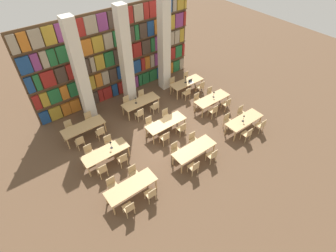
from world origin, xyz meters
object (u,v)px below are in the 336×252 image
Objects in this scene: desk_lamp_0 at (244,117)px; chair_28 at (140,114)px; pillar_right at (164,46)px; chair_18 at (182,129)px; reading_table_2 at (244,121)px; reading_table_8 at (187,83)px; chair_5 at (176,150)px; chair_3 at (134,173)px; chair_7 at (193,139)px; chair_20 at (213,111)px; chair_34 at (201,87)px; laptop at (191,82)px; chair_24 at (80,142)px; chair_25 at (70,127)px; chair_35 at (187,78)px; chair_21 at (197,100)px; reading_table_6 at (83,128)px; desk_lamp_3 at (136,99)px; reading_table_3 at (106,153)px; chair_1 at (112,185)px; reading_table_1 at (194,150)px; reading_table_4 at (166,123)px; chair_33 at (173,83)px; chair_16 at (165,138)px; reading_table_5 at (212,99)px; chair_4 at (194,167)px; chair_26 at (100,132)px; chair_32 at (187,93)px; chair_13 at (89,152)px; chair_23 at (210,93)px; chair_27 at (89,119)px; chair_10 at (261,125)px; desk_lamp_2 at (214,94)px; pillar_center at (126,59)px; desk_lamp_1 at (111,144)px; chair_30 at (155,107)px; chair_8 at (247,134)px; desk_lamp_4 at (186,78)px; chair_9 at (228,120)px; chair_19 at (166,115)px; chair_0 at (129,208)px; chair_14 at (123,159)px; chair_17 at (150,123)px; chair_15 at (109,143)px; reading_table_7 at (141,102)px; pillar_left at (81,74)px.

desk_lamp_0 reaches higher than chair_28.
chair_18 is at bearing -115.85° from pillar_right.
reading_table_2 is 3.52m from chair_18.
desk_lamp_0 reaches higher than reading_table_8.
chair_28 is (0.08, 3.46, 0.00)m from chair_5.
chair_7 is at bearing 179.54° from chair_3.
chair_34 is at bearing 64.28° from chair_20.
chair_24 is at bearing -176.93° from laptop.
chair_35 is at bearing 179.66° from chair_25.
chair_20 is at bearing 90.00° from chair_21.
reading_table_6 is 5.54× the size of desk_lamp_3.
reading_table_3 is 4.07m from desk_lamp_3.
chair_1 is at bearing -0.47° from chair_5.
reading_table_1 is 2.41m from reading_table_4.
reading_table_4 is at bearing -158.33° from chair_1.
chair_5 and chair_33 have the same top height.
pillar_right is 6.72× the size of chair_16.
pillar_right is 4.45m from reading_table_5.
chair_4 is 0.39× the size of reading_table_6.
chair_26 is 6.07m from chair_32.
reading_table_8 is at bearing -168.21° from chair_13.
chair_27 is (-7.27, 2.39, 0.00)m from chair_23.
chair_10 is 2.27× the size of desk_lamp_2.
pillar_center is 13.83× the size of desk_lamp_1.
chair_30 is at bearing -108.87° from chair_5.
chair_4 and chair_7 have the same top height.
chair_8 is at bearing -27.29° from desk_lamp_1.
chair_23 is 1.00× the size of chair_35.
desk_lamp_4 is (-0.75, 1.62, 0.60)m from chair_23.
desk_lamp_3 is (-3.44, 4.22, 0.54)m from chair_9.
chair_16 is 1.00× the size of chair_35.
pillar_center is at bearing 90.58° from reading_table_4.
chair_19 is at bearing -117.05° from chair_5.
chair_35 is at bearing 82.52° from desk_lamp_0.
chair_0 is at bearing -153.53° from chair_18.
chair_5 is 6.04m from chair_25.
chair_14 is (0.03, 1.05, 0.00)m from chair_3.
chair_26 is (-2.53, 1.03, 0.00)m from chair_17.
chair_32 is at bearing -88.13° from chair_9.
chair_9 is at bearing 157.76° from chair_15.
reading_table_7 is at bearing 169.67° from chair_34.
pillar_left reaches higher than chair_18.
desk_lamp_0 is 0.47× the size of chair_23.
chair_15 is (-3.62, 2.48, 0.00)m from chair_7.
chair_7 reaches higher than reading_table_6.
chair_15 is 1.00× the size of chair_16.
chair_25 reaches higher than reading_table_6.
chair_16 is 1.00× the size of chair_34.
reading_table_8 is (-0.69, 5.54, 0.19)m from chair_10.
desk_lamp_4 is at bearing 122.00° from chair_33.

